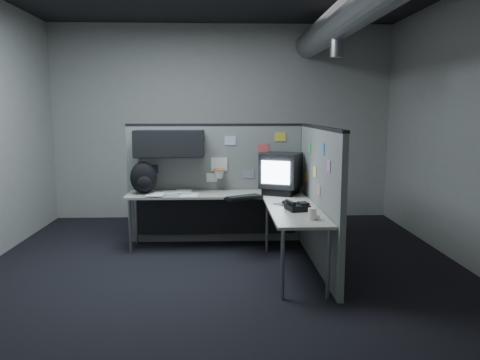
{
  "coord_description": "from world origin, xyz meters",
  "views": [
    {
      "loc": [
        -0.01,
        -5.05,
        1.81
      ],
      "look_at": [
        0.2,
        0.35,
        1.0
      ],
      "focal_mm": 35.0,
      "sensor_mm": 36.0,
      "label": 1
    }
  ],
  "objects_px": {
    "desk": "(235,206)",
    "keyboard": "(244,197)",
    "backpack": "(144,178)",
    "monitor": "(281,173)",
    "phone": "(297,206)"
  },
  "relations": [
    {
      "from": "desk",
      "to": "monitor",
      "type": "relative_size",
      "value": 3.77
    },
    {
      "from": "monitor",
      "to": "desk",
      "type": "bearing_deg",
      "value": 178.96
    },
    {
      "from": "monitor",
      "to": "backpack",
      "type": "xyz_separation_m",
      "value": [
        -1.78,
        0.05,
        -0.07
      ]
    },
    {
      "from": "desk",
      "to": "phone",
      "type": "height_order",
      "value": "phone"
    },
    {
      "from": "desk",
      "to": "keyboard",
      "type": "height_order",
      "value": "keyboard"
    },
    {
      "from": "phone",
      "to": "backpack",
      "type": "bearing_deg",
      "value": 145.84
    },
    {
      "from": "desk",
      "to": "phone",
      "type": "distance_m",
      "value": 1.04
    },
    {
      "from": "desk",
      "to": "phone",
      "type": "bearing_deg",
      "value": -50.67
    },
    {
      "from": "desk",
      "to": "backpack",
      "type": "bearing_deg",
      "value": 167.05
    },
    {
      "from": "backpack",
      "to": "desk",
      "type": "bearing_deg",
      "value": -6.68
    },
    {
      "from": "monitor",
      "to": "keyboard",
      "type": "xyz_separation_m",
      "value": [
        -0.5,
        -0.35,
        -0.25
      ]
    },
    {
      "from": "keyboard",
      "to": "phone",
      "type": "bearing_deg",
      "value": -36.0
    },
    {
      "from": "backpack",
      "to": "keyboard",
      "type": "bearing_deg",
      "value": -10.82
    },
    {
      "from": "phone",
      "to": "keyboard",
      "type": "bearing_deg",
      "value": 125.2
    },
    {
      "from": "phone",
      "to": "desk",
      "type": "bearing_deg",
      "value": 125.47
    }
  ]
}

